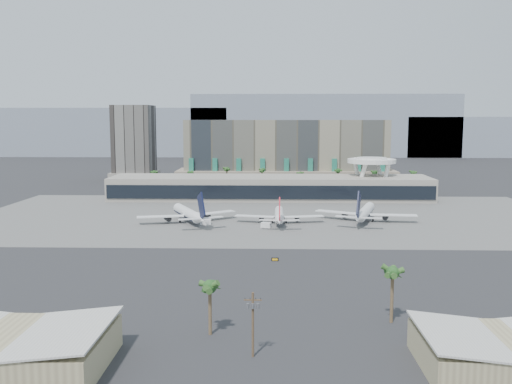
{
  "coord_description": "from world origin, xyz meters",
  "views": [
    {
      "loc": [
        1.47,
        -194.01,
        42.57
      ],
      "look_at": [
        -5.47,
        40.0,
        12.54
      ],
      "focal_mm": 40.0,
      "sensor_mm": 36.0,
      "label": 1
    }
  ],
  "objects_px": {
    "airliner_centre": "(279,215)",
    "service_vehicle_b": "(266,225)",
    "service_vehicle_a": "(206,222)",
    "utility_pole": "(253,319)",
    "airliner_left": "(188,213)",
    "taxiway_sign": "(275,259)",
    "airliner_right": "(365,212)"
  },
  "relations": [
    {
      "from": "airliner_left",
      "to": "taxiway_sign",
      "type": "bearing_deg",
      "value": -85.23
    },
    {
      "from": "service_vehicle_b",
      "to": "taxiway_sign",
      "type": "bearing_deg",
      "value": -67.85
    },
    {
      "from": "service_vehicle_a",
      "to": "airliner_right",
      "type": "bearing_deg",
      "value": 2.25
    },
    {
      "from": "airliner_left",
      "to": "airliner_right",
      "type": "bearing_deg",
      "value": -20.86
    },
    {
      "from": "airliner_centre",
      "to": "service_vehicle_b",
      "type": "relative_size",
      "value": 9.84
    },
    {
      "from": "service_vehicle_b",
      "to": "taxiway_sign",
      "type": "relative_size",
      "value": 1.73
    },
    {
      "from": "utility_pole",
      "to": "airliner_centre",
      "type": "height_order",
      "value": "airliner_centre"
    },
    {
      "from": "airliner_left",
      "to": "taxiway_sign",
      "type": "xyz_separation_m",
      "value": [
        35.68,
        -63.61,
        -3.3
      ]
    },
    {
      "from": "utility_pole",
      "to": "airliner_centre",
      "type": "distance_m",
      "value": 133.34
    },
    {
      "from": "service_vehicle_a",
      "to": "taxiway_sign",
      "type": "height_order",
      "value": "service_vehicle_a"
    },
    {
      "from": "airliner_left",
      "to": "service_vehicle_b",
      "type": "distance_m",
      "value": 34.05
    },
    {
      "from": "airliner_centre",
      "to": "airliner_right",
      "type": "height_order",
      "value": "airliner_right"
    },
    {
      "from": "service_vehicle_a",
      "to": "utility_pole",
      "type": "bearing_deg",
      "value": -85.11
    },
    {
      "from": "airliner_left",
      "to": "service_vehicle_b",
      "type": "bearing_deg",
      "value": -42.07
    },
    {
      "from": "airliner_right",
      "to": "service_vehicle_b",
      "type": "height_order",
      "value": "airliner_right"
    },
    {
      "from": "service_vehicle_a",
      "to": "service_vehicle_b",
      "type": "relative_size",
      "value": 1.14
    },
    {
      "from": "airliner_centre",
      "to": "taxiway_sign",
      "type": "height_order",
      "value": "airliner_centre"
    },
    {
      "from": "airliner_centre",
      "to": "service_vehicle_a",
      "type": "xyz_separation_m",
      "value": [
        -29.98,
        -3.69,
        -2.24
      ]
    },
    {
      "from": "airliner_right",
      "to": "taxiway_sign",
      "type": "bearing_deg",
      "value": -102.13
    },
    {
      "from": "service_vehicle_a",
      "to": "taxiway_sign",
      "type": "distance_m",
      "value": 65.61
    },
    {
      "from": "airliner_left",
      "to": "airliner_centre",
      "type": "xyz_separation_m",
      "value": [
        37.65,
        -0.59,
        -0.49
      ]
    },
    {
      "from": "airliner_centre",
      "to": "service_vehicle_a",
      "type": "bearing_deg",
      "value": -172.68
    },
    {
      "from": "taxiway_sign",
      "to": "airliner_right",
      "type": "bearing_deg",
      "value": 60.09
    },
    {
      "from": "airliner_right",
      "to": "service_vehicle_a",
      "type": "height_order",
      "value": "airliner_right"
    },
    {
      "from": "service_vehicle_b",
      "to": "utility_pole",
      "type": "bearing_deg",
      "value": -71.82
    },
    {
      "from": "service_vehicle_a",
      "to": "service_vehicle_b",
      "type": "bearing_deg",
      "value": -19.08
    },
    {
      "from": "taxiway_sign",
      "to": "airliner_left",
      "type": "bearing_deg",
      "value": 118.32
    },
    {
      "from": "airliner_right",
      "to": "service_vehicle_b",
      "type": "xyz_separation_m",
      "value": [
        -41.1,
        -14.93,
        -2.84
      ]
    },
    {
      "from": "airliner_centre",
      "to": "taxiway_sign",
      "type": "bearing_deg",
      "value": -91.48
    },
    {
      "from": "airliner_right",
      "to": "airliner_centre",
      "type": "bearing_deg",
      "value": -154.78
    },
    {
      "from": "utility_pole",
      "to": "airliner_left",
      "type": "height_order",
      "value": "airliner_left"
    },
    {
      "from": "service_vehicle_b",
      "to": "taxiway_sign",
      "type": "distance_m",
      "value": 53.48
    }
  ]
}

